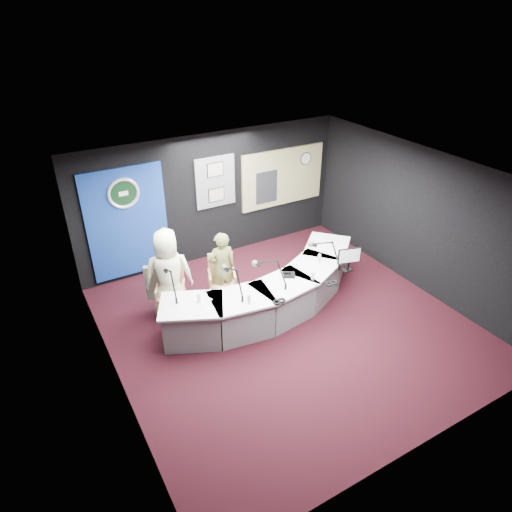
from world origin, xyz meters
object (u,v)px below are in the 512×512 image
armchair_left (171,294)px  person_man (169,275)px  broadcast_desk (270,294)px  person_woman (222,269)px  armchair_right (222,280)px

armchair_left → person_man: person_man is taller
broadcast_desk → person_woman: size_ratio=3.02×
armchair_left → armchair_right: size_ratio=0.93×
armchair_right → person_woman: person_woman is taller
broadcast_desk → armchair_right: bearing=132.5°
armchair_left → person_woman: bearing=21.4°
armchair_left → armchair_right: (1.00, -0.08, 0.03)m
broadcast_desk → person_woman: (-0.64, 0.69, 0.37)m
armchair_right → person_woman: (0.00, 0.00, 0.25)m
person_man → person_woman: 1.01m
person_man → person_woman: bearing=-166.9°
broadcast_desk → person_man: (-1.64, 0.78, 0.50)m
armchair_left → person_man: 0.42m
armchair_right → person_man: person_man is taller
armchair_left → person_woman: 1.04m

